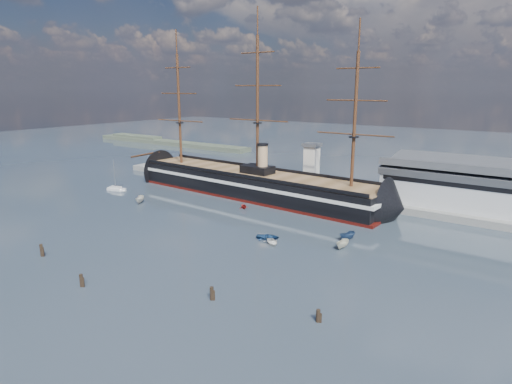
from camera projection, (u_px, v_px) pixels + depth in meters
The scene contains 17 objects.
ground at pixel (244, 216), 117.72m from camera, with size 600.00×600.00×0.00m, color #2D3B45.
quay at pixel (334, 195), 140.63m from camera, with size 180.00×18.00×2.00m, color slate.
warehouse at pixel (505, 189), 114.93m from camera, with size 63.00×21.00×11.60m.
quay_tower at pixel (311, 165), 139.86m from camera, with size 5.00×5.00×15.00m.
shoreline at pixel (158, 141), 270.87m from camera, with size 120.00×10.00×4.00m.
warship at pixel (248, 183), 140.04m from camera, with size 113.26×20.60×53.94m.
sailboat at pixel (116, 189), 147.09m from camera, with size 6.95×3.57×10.67m.
motorboat_a at pixel (140, 203), 131.17m from camera, with size 6.43×2.36×2.57m, color beige.
motorboat_b at pixel (268, 239), 100.15m from camera, with size 3.34×1.34×1.56m, color navy.
motorboat_c at pixel (342, 248), 94.30m from camera, with size 5.60×2.05×2.24m, color beige.
motorboat_d at pixel (244, 209), 125.26m from camera, with size 5.12×2.22×1.88m, color #9F1613.
motorboat_e at pixel (272, 244), 96.84m from camera, with size 2.91×1.16×1.36m, color silver.
motorboat_f at pixel (347, 240), 99.51m from camera, with size 5.62×2.06×2.25m, color navy.
piling_near_left at pixel (42, 256), 89.94m from camera, with size 0.64×0.64×3.37m, color black.
piling_near_mid at pixel (82, 287), 76.21m from camera, with size 0.64×0.64×3.07m, color black.
piling_near_right at pixel (212, 300), 71.46m from camera, with size 0.64×0.64×3.04m, color black.
piling_far_right at pixel (318, 322), 64.71m from camera, with size 0.64×0.64×2.76m, color black.
Camera 1 is at (67.95, -50.03, 34.53)m, focal length 30.00 mm.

